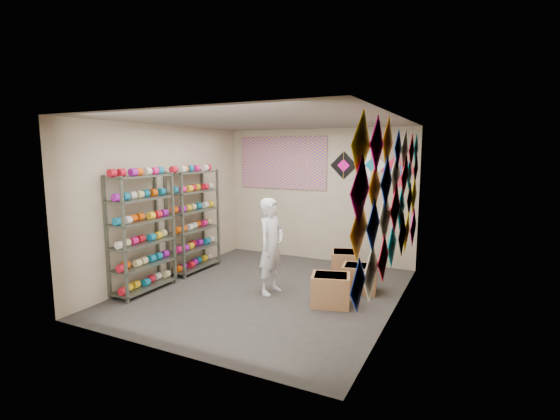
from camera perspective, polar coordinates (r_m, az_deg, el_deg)
The scene contains 12 objects.
ground at distance 6.69m, azimuth -1.94°, elevation -11.37°, with size 4.50×4.50×0.00m, color #2E2C29.
room_walls at distance 6.33m, azimuth -2.02°, elevation 2.80°, with size 4.50×4.50×4.50m.
shelf_rack_front at distance 6.82m, azimuth -18.82°, elevation -3.15°, with size 0.40×1.10×1.90m, color #4C5147.
shelf_rack_back at distance 7.77m, azimuth -12.04°, elevation -1.53°, with size 0.40×1.10×1.90m, color #4C5147.
string_spools at distance 7.26m, azimuth -15.23°, elevation -1.55°, with size 0.12×2.36×0.12m.
kite_wall_display at distance 5.63m, azimuth 15.80°, elevation 1.51°, with size 0.06×4.29×2.09m.
back_wall_kites at distance 8.01m, azimuth 12.98°, elevation 5.87°, with size 1.66×0.02×0.71m.
poster at distance 8.65m, azimuth 0.32°, elevation 6.64°, with size 2.00×0.01×1.10m, color #4F489D.
shopkeeper at distance 6.42m, azimuth -1.23°, elevation -5.10°, with size 0.43×0.59×1.53m, color silver.
carton_a at distance 6.11m, azimuth 7.13°, elevation -11.10°, with size 0.55×0.46×0.46m, color olive.
carton_b at distance 6.74m, azimuth 11.09°, elevation -9.42°, with size 0.53×0.43×0.43m, color olive.
carton_c at distance 7.47m, azimuth 9.12°, elevation -7.50°, with size 0.48×0.53×0.46m, color olive.
Camera 1 is at (2.99, -5.55, 2.25)m, focal length 26.00 mm.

